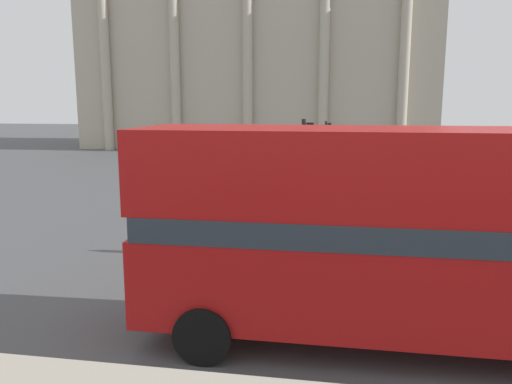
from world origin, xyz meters
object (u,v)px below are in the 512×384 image
Objects in this scene: pedestrian_red at (391,170)px; car_black at (256,209)px; pedestrian_black at (263,194)px; double_decker_bus at (432,229)px; traffic_light_near at (306,169)px; traffic_light_far at (327,144)px; traffic_light_mid at (381,162)px; plaza_building_left at (261,53)px.

car_black is at bearing -92.72° from pedestrian_red.
double_decker_bus is at bearing 140.69° from pedestrian_black.
pedestrian_black is (-2.01, 5.06, -1.69)m from traffic_light_near.
traffic_light_near is at bearing 109.90° from double_decker_bus.
traffic_light_mid is at bearing -68.83° from traffic_light_far.
double_decker_bus is at bearing -82.63° from traffic_light_far.
car_black is (5.50, -35.91, -9.07)m from plaza_building_left.
plaza_building_left is 28.42m from traffic_light_far.
traffic_light_far is (7.78, -26.31, -7.42)m from plaza_building_left.
plaza_building_left reaches higher than traffic_light_mid.
plaza_building_left is at bearing 100.78° from traffic_light_near.
traffic_light_near is 7.43m from traffic_light_mid.
plaza_building_left is at bearing 107.39° from traffic_light_mid.
traffic_light_near is 13.12m from traffic_light_far.
pedestrian_black is (-2.28, -8.05, -1.38)m from traffic_light_far.
pedestrian_black is (-0.00, 1.56, 0.26)m from car_black.
double_decker_bus is 18.14m from pedestrian_red.
double_decker_bus reaches higher than pedestrian_red.
plaza_building_left is at bearing -54.79° from pedestrian_black.
traffic_light_near is 1.14× the size of traffic_light_far.
car_black is (-4.67, -3.41, -1.42)m from traffic_light_mid.
pedestrian_black is at bearing 107.07° from double_decker_bus.
pedestrian_red is (3.41, -0.10, -1.34)m from traffic_light_far.
pedestrian_red is (5.69, 7.95, 0.04)m from pedestrian_black.
plaza_building_left is 10.91× the size of traffic_light_mid.
car_black is at bearing 110.87° from double_decker_bus.
plaza_building_left reaches higher than double_decker_bus.
traffic_light_far is 3.67m from pedestrian_red.
traffic_light_mid is at bearing 20.87° from car_black.
car_black is 1.58m from pedestrian_black.
car_black is at bearing -143.89° from traffic_light_mid.
pedestrian_black is (5.50, -34.36, -8.80)m from plaza_building_left.
plaza_building_left is at bearing 83.47° from car_black.
pedestrian_black is at bearing -105.81° from traffic_light_far.
traffic_light_far reaches higher than pedestrian_black.
traffic_light_far is at bearing -79.69° from pedestrian_black.
double_decker_bus is 9.86m from car_black.
traffic_light_far is at bearing 88.82° from traffic_light_near.
car_black is at bearing 119.75° from traffic_light_near.
traffic_light_far is (-2.40, 6.19, 0.22)m from traffic_light_mid.
pedestrian_red is at bearing 79.12° from double_decker_bus.
traffic_light_mid is (10.18, -32.50, -7.65)m from plaza_building_left.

